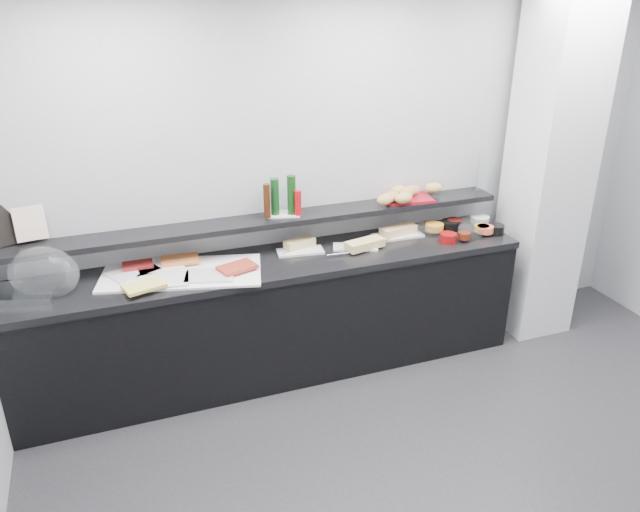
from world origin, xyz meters
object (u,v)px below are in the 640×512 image
object	(u,v)px
cloche_base	(26,293)
sandwich_plate_mid	(355,247)
carafe	(484,172)
condiment_tray	(283,214)
bread_tray	(407,198)
framed_print	(13,224)

from	to	relation	value
cloche_base	sandwich_plate_mid	size ratio (longest dim) A/B	1.23
sandwich_plate_mid	carafe	distance (m)	1.24
carafe	condiment_tray	bearing A→B (deg)	179.65
bread_tray	carafe	bearing A→B (deg)	6.76
condiment_tray	bread_tray	size ratio (longest dim) A/B	0.64
condiment_tray	carafe	bearing A→B (deg)	14.50
cloche_base	bread_tray	bearing A→B (deg)	20.24
cloche_base	framed_print	distance (m)	0.46
sandwich_plate_mid	framed_print	bearing A→B (deg)	-166.82
sandwich_plate_mid	bread_tray	world-z (taller)	bread_tray
cloche_base	sandwich_plate_mid	bearing A→B (deg)	16.02
cloche_base	framed_print	size ratio (longest dim) A/B	1.52
cloche_base	carafe	distance (m)	3.39
cloche_base	bread_tray	xyz separation A→B (m)	(2.70, 0.18, 0.24)
cloche_base	carafe	bearing A→B (deg)	19.34
cloche_base	condiment_tray	world-z (taller)	condiment_tray
sandwich_plate_mid	condiment_tray	bearing A→B (deg)	178.40
bread_tray	carafe	size ratio (longest dim) A/B	1.23
condiment_tray	framed_print	bearing A→B (deg)	-168.26
sandwich_plate_mid	carafe	xyz separation A→B (m)	(1.16, 0.19, 0.39)
framed_print	carafe	world-z (taller)	carafe
framed_print	carafe	distance (m)	3.39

